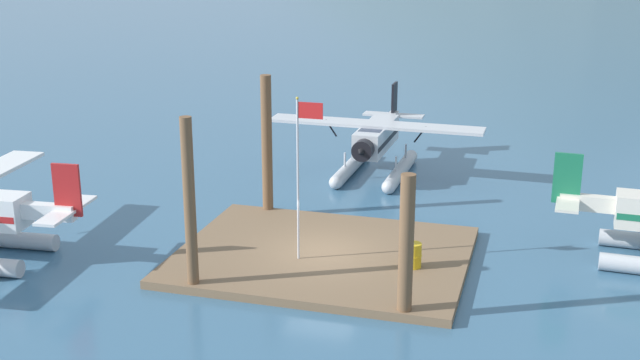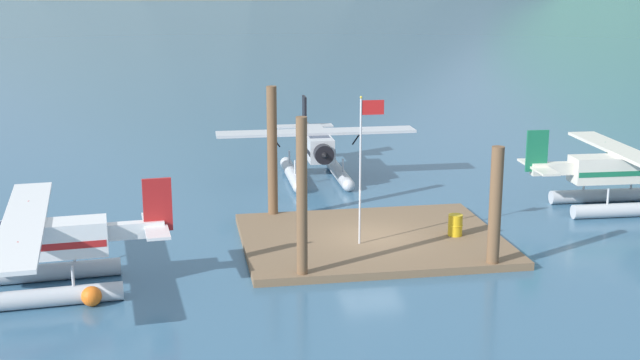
% 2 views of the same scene
% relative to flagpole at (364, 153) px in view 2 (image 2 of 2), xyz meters
% --- Properties ---
extents(ground_plane, '(1200.00, 1200.00, 0.00)m').
position_rel_flagpole_xyz_m(ground_plane, '(0.56, 0.82, -3.97)').
color(ground_plane, '#38607F').
extents(dock_platform, '(10.44, 8.33, 0.30)m').
position_rel_flagpole_xyz_m(dock_platform, '(0.56, 0.82, -3.82)').
color(dock_platform, brown).
rests_on(dock_platform, ground).
extents(piling_near_left, '(0.39, 0.39, 5.97)m').
position_rel_flagpole_xyz_m(piling_near_left, '(-2.88, -2.97, -0.99)').
color(piling_near_left, brown).
rests_on(piling_near_left, ground).
extents(piling_near_right, '(0.46, 0.46, 4.69)m').
position_rel_flagpole_xyz_m(piling_near_right, '(4.26, -3.02, -1.63)').
color(piling_near_right, brown).
rests_on(piling_near_right, ground).
extents(piling_far_left, '(0.44, 0.44, 5.98)m').
position_rel_flagpole_xyz_m(piling_far_left, '(-3.00, 4.85, -0.98)').
color(piling_far_left, brown).
rests_on(piling_far_left, ground).
extents(flagpole, '(0.95, 0.10, 5.89)m').
position_rel_flagpole_xyz_m(flagpole, '(0.00, 0.00, 0.00)').
color(flagpole, silver).
rests_on(flagpole, dock_platform).
extents(fuel_drum, '(0.62, 0.62, 0.88)m').
position_rel_flagpole_xyz_m(fuel_drum, '(3.94, 0.36, -3.23)').
color(fuel_drum, gold).
rests_on(fuel_drum, dock_platform).
extents(mooring_buoy, '(0.68, 0.68, 0.68)m').
position_rel_flagpole_xyz_m(mooring_buoy, '(-10.11, -4.03, -3.63)').
color(mooring_buoy, orange).
rests_on(mooring_buoy, ground).
extents(seaplane_cream_stbd_fwd, '(7.98, 10.45, 3.84)m').
position_rel_flagpole_xyz_m(seaplane_cream_stbd_fwd, '(13.11, 3.81, -2.39)').
color(seaplane_cream_stbd_fwd, '#B7BABF').
rests_on(seaplane_cream_stbd_fwd, ground).
extents(seaplane_white_port_aft, '(7.97, 10.48, 3.84)m').
position_rel_flagpole_xyz_m(seaplane_white_port_aft, '(-12.03, -2.63, -2.39)').
color(seaplane_white_port_aft, '#B7BABF').
rests_on(seaplane_white_port_aft, ground).
extents(seaplane_silver_bow_centre, '(10.42, 7.98, 3.84)m').
position_rel_flagpole_xyz_m(seaplane_silver_bow_centre, '(0.11, 11.88, -2.39)').
color(seaplane_silver_bow_centre, '#B7BABF').
rests_on(seaplane_silver_bow_centre, ground).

